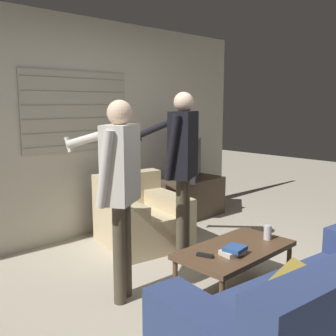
{
  "coord_description": "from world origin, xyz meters",
  "views": [
    {
      "loc": [
        -2.49,
        -2.0,
        1.59
      ],
      "look_at": [
        -0.06,
        0.52,
        1.0
      ],
      "focal_mm": 42.0,
      "sensor_mm": 36.0,
      "label": 1
    }
  ],
  "objects_px": {
    "coffee_table": "(235,252)",
    "book_stack": "(233,251)",
    "couch_blue": "(326,324)",
    "tv": "(191,159)",
    "soda_can": "(268,232)",
    "spare_remote": "(205,255)",
    "armchair_beige": "(141,217)",
    "person_left_standing": "(119,178)",
    "person_right_standing": "(182,156)"
  },
  "relations": [
    {
      "from": "coffee_table",
      "to": "book_stack",
      "type": "distance_m",
      "value": 0.18
    },
    {
      "from": "book_stack",
      "to": "couch_blue",
      "type": "bearing_deg",
      "value": -106.99
    },
    {
      "from": "tv",
      "to": "soda_can",
      "type": "xyz_separation_m",
      "value": [
        -1.07,
        -1.9,
        -0.33
      ]
    },
    {
      "from": "book_stack",
      "to": "coffee_table",
      "type": "bearing_deg",
      "value": 31.06
    },
    {
      "from": "tv",
      "to": "book_stack",
      "type": "height_order",
      "value": "tv"
    },
    {
      "from": "couch_blue",
      "to": "coffee_table",
      "type": "height_order",
      "value": "couch_blue"
    },
    {
      "from": "coffee_table",
      "to": "spare_remote",
      "type": "height_order",
      "value": "spare_remote"
    },
    {
      "from": "armchair_beige",
      "to": "tv",
      "type": "relative_size",
      "value": 1.41
    },
    {
      "from": "person_left_standing",
      "to": "soda_can",
      "type": "distance_m",
      "value": 1.36
    },
    {
      "from": "armchair_beige",
      "to": "person_right_standing",
      "type": "xyz_separation_m",
      "value": [
        -0.02,
        -0.67,
        0.77
      ]
    },
    {
      "from": "spare_remote",
      "to": "couch_blue",
      "type": "bearing_deg",
      "value": -115.52
    },
    {
      "from": "person_left_standing",
      "to": "spare_remote",
      "type": "distance_m",
      "value": 0.89
    },
    {
      "from": "armchair_beige",
      "to": "book_stack",
      "type": "bearing_deg",
      "value": 86.32
    },
    {
      "from": "couch_blue",
      "to": "book_stack",
      "type": "distance_m",
      "value": 0.9
    },
    {
      "from": "tv",
      "to": "soda_can",
      "type": "bearing_deg",
      "value": 24.14
    },
    {
      "from": "tv",
      "to": "person_left_standing",
      "type": "height_order",
      "value": "person_left_standing"
    },
    {
      "from": "armchair_beige",
      "to": "spare_remote",
      "type": "distance_m",
      "value": 1.58
    },
    {
      "from": "armchair_beige",
      "to": "couch_blue",
      "type": "bearing_deg",
      "value": 85.22
    },
    {
      "from": "person_right_standing",
      "to": "spare_remote",
      "type": "relative_size",
      "value": 12.42
    },
    {
      "from": "couch_blue",
      "to": "soda_can",
      "type": "height_order",
      "value": "couch_blue"
    },
    {
      "from": "coffee_table",
      "to": "person_left_standing",
      "type": "relative_size",
      "value": 0.62
    },
    {
      "from": "armchair_beige",
      "to": "coffee_table",
      "type": "height_order",
      "value": "armchair_beige"
    },
    {
      "from": "tv",
      "to": "soda_can",
      "type": "distance_m",
      "value": 2.2
    },
    {
      "from": "coffee_table",
      "to": "soda_can",
      "type": "distance_m",
      "value": 0.38
    },
    {
      "from": "armchair_beige",
      "to": "coffee_table",
      "type": "relative_size",
      "value": 1.05
    },
    {
      "from": "soda_can",
      "to": "couch_blue",
      "type": "bearing_deg",
      "value": -131.12
    },
    {
      "from": "couch_blue",
      "to": "book_stack",
      "type": "height_order",
      "value": "couch_blue"
    },
    {
      "from": "armchair_beige",
      "to": "book_stack",
      "type": "xyz_separation_m",
      "value": [
        -0.39,
        -1.59,
        0.16
      ]
    },
    {
      "from": "coffee_table",
      "to": "person_right_standing",
      "type": "distance_m",
      "value": 1.1
    },
    {
      "from": "person_right_standing",
      "to": "soda_can",
      "type": "bearing_deg",
      "value": -109.94
    },
    {
      "from": "soda_can",
      "to": "person_left_standing",
      "type": "bearing_deg",
      "value": 147.01
    },
    {
      "from": "person_left_standing",
      "to": "soda_can",
      "type": "relative_size",
      "value": 12.74
    },
    {
      "from": "book_stack",
      "to": "soda_can",
      "type": "relative_size",
      "value": 1.56
    },
    {
      "from": "soda_can",
      "to": "book_stack",
      "type": "bearing_deg",
      "value": -179.23
    },
    {
      "from": "coffee_table",
      "to": "tv",
      "type": "distance_m",
      "value": 2.35
    },
    {
      "from": "person_left_standing",
      "to": "coffee_table",
      "type": "bearing_deg",
      "value": -71.81
    },
    {
      "from": "armchair_beige",
      "to": "soda_can",
      "type": "bearing_deg",
      "value": 103.78
    },
    {
      "from": "person_left_standing",
      "to": "soda_can",
      "type": "bearing_deg",
      "value": -63.79
    },
    {
      "from": "couch_blue",
      "to": "soda_can",
      "type": "bearing_deg",
      "value": 56.11
    },
    {
      "from": "book_stack",
      "to": "soda_can",
      "type": "height_order",
      "value": "soda_can"
    },
    {
      "from": "person_left_standing",
      "to": "person_right_standing",
      "type": "distance_m",
      "value": 0.96
    },
    {
      "from": "coffee_table",
      "to": "soda_can",
      "type": "bearing_deg",
      "value": -12.07
    },
    {
      "from": "soda_can",
      "to": "spare_remote",
      "type": "height_order",
      "value": "soda_can"
    },
    {
      "from": "tv",
      "to": "person_right_standing",
      "type": "bearing_deg",
      "value": 3.19
    },
    {
      "from": "soda_can",
      "to": "person_right_standing",
      "type": "bearing_deg",
      "value": 97.68
    },
    {
      "from": "person_left_standing",
      "to": "person_right_standing",
      "type": "xyz_separation_m",
      "value": [
        0.93,
        0.22,
        0.06
      ]
    },
    {
      "from": "tv",
      "to": "person_left_standing",
      "type": "relative_size",
      "value": 0.46
    },
    {
      "from": "armchair_beige",
      "to": "person_left_standing",
      "type": "bearing_deg",
      "value": 53.37
    },
    {
      "from": "couch_blue",
      "to": "soda_can",
      "type": "distance_m",
      "value": 1.16
    },
    {
      "from": "spare_remote",
      "to": "book_stack",
      "type": "bearing_deg",
      "value": -54.56
    }
  ]
}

